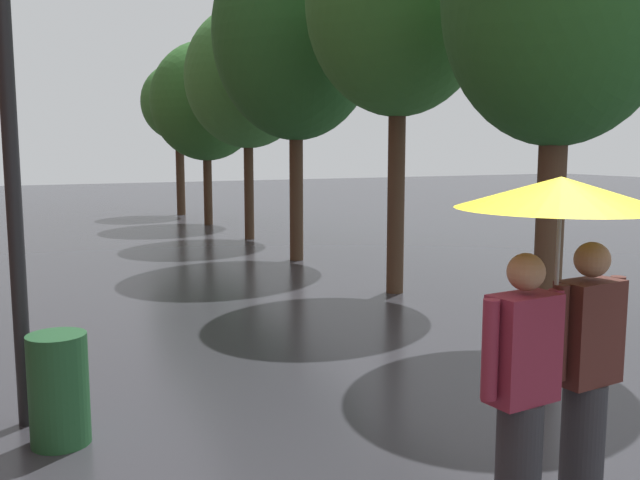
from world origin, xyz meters
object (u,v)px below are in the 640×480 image
street_tree_3 (247,78)px  couple_under_umbrella (558,292)px  street_tree_2 (296,33)px  street_tree_5 (178,103)px  street_tree_1 (399,4)px  street_tree_4 (206,102)px  litter_bin (59,389)px  street_lamp_post (10,143)px

street_tree_3 → couple_under_umbrella: 13.41m
street_tree_2 → street_tree_3: size_ratio=1.17×
street_tree_2 → street_tree_3: street_tree_2 is taller
street_tree_3 → street_tree_5: size_ratio=1.13×
street_tree_1 → couple_under_umbrella: 7.22m
street_tree_4 → street_tree_5: size_ratio=1.06×
street_tree_1 → litter_bin: 7.40m
street_tree_1 → street_tree_2: (-0.13, 3.48, 0.06)m
couple_under_umbrella → litter_bin: size_ratio=2.43×
street_tree_4 → street_tree_1: bearing=-90.5°
street_tree_1 → street_tree_5: (0.12, 13.52, -0.69)m
street_tree_4 → litter_bin: street_tree_4 is taller
street_tree_2 → street_tree_4: 6.91m
street_tree_4 → litter_bin: size_ratio=6.06×
street_tree_4 → street_lamp_post: 14.56m
street_tree_4 → street_lamp_post: bearing=-112.2°
street_tree_5 → couple_under_umbrella: size_ratio=2.36×
street_tree_1 → litter_bin: street_tree_1 is taller
couple_under_umbrella → litter_bin: (-2.51, 2.45, -0.99)m
litter_bin → couple_under_umbrella: bearing=-44.2°
street_tree_4 → street_lamp_post: size_ratio=1.35×
litter_bin → street_lamp_post: bearing=113.1°
street_lamp_post → street_tree_5: bearing=71.6°
street_tree_2 → street_tree_5: (0.25, 10.03, -0.75)m
street_tree_2 → street_tree_3: (0.22, 3.36, -0.53)m
street_tree_3 → litter_bin: bearing=-116.7°
street_tree_1 → street_tree_3: 6.86m
street_tree_2 → street_tree_3: 3.41m
street_tree_5 → litter_bin: (-5.29, -17.13, -3.18)m
street_tree_2 → couple_under_umbrella: street_tree_2 is taller
street_tree_4 → street_tree_5: 3.19m
street_tree_3 → street_tree_4: (0.01, 3.49, -0.35)m
litter_bin → street_tree_4: bearing=69.3°
street_tree_1 → street_tree_5: street_tree_1 is taller
litter_bin → street_tree_3: bearing=63.3°
couple_under_umbrella → street_lamp_post: street_lamp_post is taller
street_tree_3 → street_lamp_post: bearing=-118.9°
street_tree_3 → street_lamp_post: (-5.49, -9.94, -1.57)m
street_tree_4 → street_tree_3: bearing=-90.1°
couple_under_umbrella → street_tree_4: bearing=80.4°
street_tree_5 → street_lamp_post: size_ratio=1.28×
street_tree_5 → street_lamp_post: bearing=-108.4°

